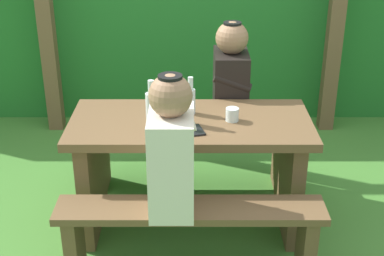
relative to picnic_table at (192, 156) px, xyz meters
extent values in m
plane|color=#437B2F|center=(0.00, 0.00, -0.50)|extent=(12.00, 12.00, 0.00)
cube|color=#226D27|center=(0.00, 2.07, 0.44)|extent=(6.40, 0.74, 1.87)
cube|color=brown|center=(0.00, 0.00, 0.21)|extent=(1.40, 0.64, 0.05)
cube|color=brown|center=(-0.60, 0.00, -0.16)|extent=(0.08, 0.54, 0.68)
cube|color=brown|center=(0.60, 0.00, -0.16)|extent=(0.08, 0.54, 0.68)
cube|color=brown|center=(0.00, -0.50, -0.06)|extent=(1.40, 0.24, 0.04)
cube|color=brown|center=(-0.62, -0.50, -0.29)|extent=(0.07, 0.22, 0.42)
cube|color=brown|center=(0.62, -0.50, -0.29)|extent=(0.07, 0.22, 0.42)
cube|color=brown|center=(0.00, 0.50, -0.06)|extent=(1.40, 0.24, 0.04)
cube|color=brown|center=(-0.62, 0.50, -0.29)|extent=(0.07, 0.22, 0.42)
cube|color=brown|center=(0.62, 0.50, -0.29)|extent=(0.07, 0.22, 0.42)
cube|color=silver|center=(-0.09, -0.50, 0.22)|extent=(0.22, 0.34, 0.52)
sphere|color=#936B4C|center=(-0.09, -0.50, 0.58)|extent=(0.21, 0.21, 0.21)
cylinder|color=black|center=(-0.09, -0.50, 0.67)|extent=(0.12, 0.12, 0.02)
cylinder|color=silver|center=(-0.09, -0.36, 0.33)|extent=(0.25, 0.07, 0.15)
cube|color=black|center=(0.26, 0.50, 0.22)|extent=(0.22, 0.34, 0.52)
sphere|color=#936B4C|center=(0.26, 0.50, 0.58)|extent=(0.21, 0.21, 0.21)
cylinder|color=black|center=(0.26, 0.50, 0.67)|extent=(0.12, 0.12, 0.02)
cylinder|color=black|center=(0.26, 0.36, 0.33)|extent=(0.25, 0.07, 0.15)
cylinder|color=silver|center=(0.24, -0.01, 0.27)|extent=(0.08, 0.08, 0.08)
cylinder|color=silver|center=(-0.22, -0.06, 0.33)|extent=(0.07, 0.07, 0.19)
cylinder|color=silver|center=(-0.22, -0.06, 0.46)|extent=(0.03, 0.03, 0.08)
cylinder|color=silver|center=(-0.02, -0.06, 0.32)|extent=(0.06, 0.06, 0.18)
cylinder|color=silver|center=(-0.02, -0.06, 0.44)|extent=(0.03, 0.03, 0.07)
cylinder|color=silver|center=(0.00, 0.10, 0.31)|extent=(0.06, 0.06, 0.15)
cylinder|color=silver|center=(0.00, 0.10, 0.42)|extent=(0.03, 0.03, 0.08)
cube|color=black|center=(0.03, -0.15, 0.24)|extent=(0.10, 0.15, 0.01)
camera|label=1|loc=(0.01, -2.89, 1.52)|focal=51.32mm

